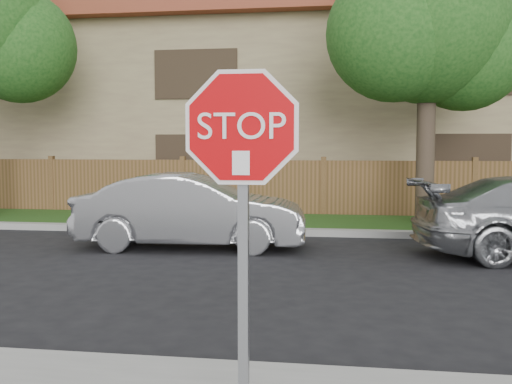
# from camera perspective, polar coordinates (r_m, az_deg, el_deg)

# --- Properties ---
(ground) EXTENTS (90.00, 90.00, 0.00)m
(ground) POSITION_cam_1_polar(r_m,az_deg,el_deg) (5.60, 1.70, -16.86)
(ground) COLOR black
(ground) RESTS_ON ground
(far_curb) EXTENTS (70.00, 0.30, 0.15)m
(far_curb) POSITION_cam_1_polar(r_m,az_deg,el_deg) (13.48, 5.88, -3.85)
(far_curb) COLOR gray
(far_curb) RESTS_ON ground
(grass_strip) EXTENTS (70.00, 3.00, 0.12)m
(grass_strip) POSITION_cam_1_polar(r_m,az_deg,el_deg) (15.12, 6.18, -3.00)
(grass_strip) COLOR #1E4714
(grass_strip) RESTS_ON ground
(fence) EXTENTS (70.00, 0.12, 1.60)m
(fence) POSITION_cam_1_polar(r_m,az_deg,el_deg) (16.63, 6.44, 0.25)
(fence) COLOR #533A1D
(fence) RESTS_ON ground
(apartment_building) EXTENTS (35.20, 9.20, 7.20)m
(apartment_building) POSITION_cam_1_polar(r_m,az_deg,el_deg) (22.23, 7.06, 8.37)
(apartment_building) COLOR #8A7455
(apartment_building) RESTS_ON ground
(tree_mid) EXTENTS (4.80, 3.90, 7.35)m
(tree_mid) POSITION_cam_1_polar(r_m,az_deg,el_deg) (15.13, 16.23, 15.18)
(tree_mid) COLOR #382B21
(tree_mid) RESTS_ON ground
(stop_sign) EXTENTS (1.01, 0.13, 2.55)m
(stop_sign) POSITION_cam_1_polar(r_m,az_deg,el_deg) (3.76, -1.33, 1.27)
(stop_sign) COLOR gray
(stop_sign) RESTS_ON sidewalk_near
(sedan_left) EXTENTS (4.54, 1.82, 1.47)m
(sedan_left) POSITION_cam_1_polar(r_m,az_deg,el_deg) (11.81, -6.13, -1.83)
(sedan_left) COLOR #A0A1A4
(sedan_left) RESTS_ON ground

